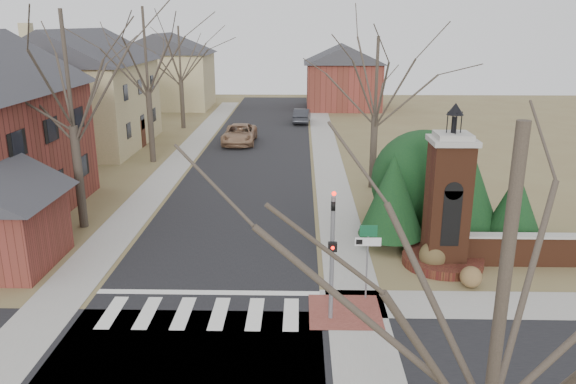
{
  "coord_description": "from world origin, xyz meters",
  "views": [
    {
      "loc": [
        3.28,
        -15.85,
        9.31
      ],
      "look_at": [
        2.78,
        6.0,
        2.69
      ],
      "focal_mm": 35.0,
      "sensor_mm": 36.0,
      "label": 1
    }
  ],
  "objects_px": {
    "brick_gate_monument": "(446,213)",
    "distant_car": "(302,116)",
    "pickup_truck": "(240,134)",
    "traffic_signal_pole": "(332,245)",
    "sign_post": "(368,247)"
  },
  "relations": [
    {
      "from": "sign_post",
      "to": "pickup_truck",
      "type": "xyz_separation_m",
      "value": [
        -7.19,
        26.23,
        -1.2
      ]
    },
    {
      "from": "brick_gate_monument",
      "to": "pickup_truck",
      "type": "bearing_deg",
      "value": 114.53
    },
    {
      "from": "sign_post",
      "to": "distant_car",
      "type": "distance_m",
      "value": 36.11
    },
    {
      "from": "traffic_signal_pole",
      "to": "distant_car",
      "type": "bearing_deg",
      "value": 91.38
    },
    {
      "from": "brick_gate_monument",
      "to": "distant_car",
      "type": "xyz_separation_m",
      "value": [
        -5.6,
        33.01,
        -1.47
      ]
    },
    {
      "from": "sign_post",
      "to": "pickup_truck",
      "type": "bearing_deg",
      "value": 105.33
    },
    {
      "from": "traffic_signal_pole",
      "to": "brick_gate_monument",
      "type": "bearing_deg",
      "value": 43.24
    },
    {
      "from": "brick_gate_monument",
      "to": "distant_car",
      "type": "relative_size",
      "value": 1.54
    },
    {
      "from": "traffic_signal_pole",
      "to": "brick_gate_monument",
      "type": "relative_size",
      "value": 0.69
    },
    {
      "from": "pickup_truck",
      "to": "traffic_signal_pole",
      "type": "bearing_deg",
      "value": -77.89
    },
    {
      "from": "traffic_signal_pole",
      "to": "pickup_truck",
      "type": "xyz_separation_m",
      "value": [
        -5.9,
        27.65,
        -1.83
      ]
    },
    {
      "from": "pickup_truck",
      "to": "distant_car",
      "type": "height_order",
      "value": "pickup_truck"
    },
    {
      "from": "traffic_signal_pole",
      "to": "pickup_truck",
      "type": "height_order",
      "value": "traffic_signal_pole"
    },
    {
      "from": "brick_gate_monument",
      "to": "pickup_truck",
      "type": "xyz_separation_m",
      "value": [
        -10.6,
        23.23,
        -1.41
      ]
    },
    {
      "from": "sign_post",
      "to": "brick_gate_monument",
      "type": "height_order",
      "value": "brick_gate_monument"
    }
  ]
}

